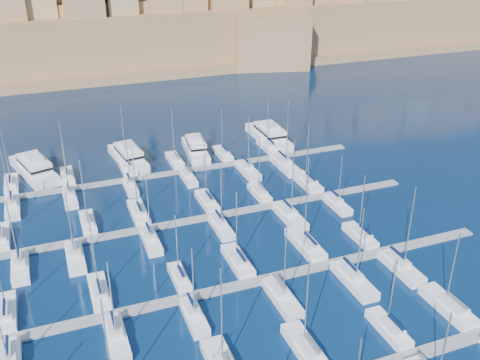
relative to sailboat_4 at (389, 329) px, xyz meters
name	(u,v)px	position (x,y,z in m)	size (l,w,h in m)	color
ground	(229,244)	(-12.68, 29.08, -0.72)	(600.00, 600.00, 0.00)	#031332
pontoon_mid_near	(256,282)	(-12.68, 17.08, -0.52)	(84.00, 2.00, 0.40)	slate
pontoon_mid_far	(211,217)	(-12.68, 39.08, -0.52)	(84.00, 2.00, 0.40)	slate
pontoon_far	(181,172)	(-12.68, 61.08, -0.52)	(84.00, 2.00, 0.40)	slate
sailboat_3	(306,349)	(-12.42, 0.66, 0.03)	(2.82, 9.40, 14.36)	silver
sailboat_4	(389,329)	(0.00, 0.00, 0.00)	(2.42, 8.06, 12.03)	silver
sailboat_5	(448,307)	(10.79, 0.84, 0.02)	(2.93, 9.77, 13.00)	silver
sailboat_12	(7,313)	(-48.85, 22.32, 0.01)	(2.61, 8.71, 12.95)	silver
sailboat_13	(99,292)	(-35.90, 22.37, 0.02)	(2.64, 8.82, 13.18)	silver
sailboat_14	(180,278)	(-23.67, 21.67, 0.00)	(2.21, 7.38, 11.90)	silver
sailboat_15	(238,261)	(-13.54, 22.59, 0.02)	(2.78, 9.25, 13.47)	silver
sailboat_16	(306,244)	(-0.80, 23.10, 0.06)	(3.09, 10.30, 17.12)	silver
sailboat_17	(360,236)	(9.54, 22.14, 0.01)	(2.50, 8.34, 12.65)	silver
sailboat_19	(116,337)	(-35.12, 11.76, 0.02)	(2.66, 8.85, 13.49)	silver
sailboat_20	(194,316)	(-24.18, 12.14, 0.01)	(2.42, 8.07, 12.67)	silver
sailboat_21	(282,297)	(-10.79, 11.52, 0.02)	(2.80, 9.35, 13.55)	silver
sailboat_22	(354,280)	(1.42, 11.29, 0.03)	(2.95, 9.82, 14.13)	silver
sailboat_23	(401,267)	(10.38, 11.52, 0.04)	(2.80, 9.34, 15.74)	silver
sailboat_24	(2,237)	(-49.86, 44.44, 0.02)	(2.69, 8.96, 13.96)	silver
sailboat_25	(88,223)	(-35.01, 44.16, 0.02)	(2.52, 8.39, 13.45)	silver
sailboat_26	(139,213)	(-25.50, 44.67, 0.03)	(2.83, 9.42, 14.40)	silver
sailboat_27	(207,201)	(-11.79, 44.39, 0.02)	(2.66, 8.85, 13.07)	silver
sailboat_28	(260,193)	(-0.61, 43.94, 0.01)	(2.38, 7.93, 13.27)	silver
sailboat_29	(307,182)	(10.79, 44.82, 0.03)	(2.92, 9.73, 14.31)	silver
sailboat_30	(20,267)	(-46.90, 33.70, 0.02)	(2.70, 8.99, 13.41)	silver
sailboat_31	(75,257)	(-38.36, 33.54, 0.02)	(2.79, 9.31, 13.27)	silver
sailboat_32	(151,241)	(-25.53, 33.92, 0.01)	(2.56, 8.53, 13.21)	silver
sailboat_33	(221,227)	(-12.52, 34.01, 0.02)	(2.51, 8.36, 13.51)	silver
sailboat_34	(290,216)	(0.96, 33.12, 0.06)	(3.05, 10.15, 16.99)	silver
sailboat_35	(337,204)	(11.75, 34.11, 0.00)	(2.44, 8.15, 11.63)	silver
sailboat_36	(11,184)	(-48.28, 66.54, 0.02)	(2.75, 9.16, 12.92)	silver
sailboat_37	(67,177)	(-36.82, 66.36, 0.02)	(2.64, 8.79, 13.12)	silver
sailboat_38	(127,166)	(-23.69, 66.99, 0.04)	(3.02, 10.06, 15.27)	silver
sailboat_39	(175,160)	(-12.57, 66.41, 0.02)	(2.66, 8.88, 13.90)	silver
sailboat_40	(223,154)	(-0.73, 66.24, 0.01)	(2.56, 8.54, 12.24)	silver
sailboat_41	(268,147)	(11.27, 66.48, 0.03)	(2.71, 9.04, 14.20)	silver
sailboat_42	(13,207)	(-48.06, 55.62, 0.03)	(2.74, 9.14, 14.22)	silver
sailboat_43	(70,197)	(-37.21, 55.94, 0.01)	(2.55, 8.49, 12.86)	silver
sailboat_44	(130,187)	(-24.91, 56.37, -0.01)	(2.28, 7.61, 11.47)	silver
sailboat_45	(188,178)	(-12.28, 56.31, -0.02)	(2.32, 7.74, 10.48)	silver
sailboat_46	(248,170)	(1.29, 55.37, 0.03)	(2.90, 9.65, 13.49)	silver
sailboat_47	(285,165)	(10.31, 54.89, 0.06)	(3.19, 10.62, 16.60)	silver
motor_yacht_a	(34,168)	(-43.35, 71.50, 1.01)	(10.57, 19.36, 5.25)	silver
motor_yacht_b	(128,156)	(-22.58, 70.67, 1.01)	(7.18, 17.34, 5.25)	silver
motor_yacht_c	(196,148)	(-6.50, 69.70, 1.01)	(5.95, 15.21, 5.25)	silver
motor_yacht_d	(269,135)	(13.74, 71.62, 1.01)	(5.74, 18.85, 5.25)	silver
fortified_city	(98,21)	(-12.86, 184.34, 14.02)	(460.00, 108.95, 59.52)	brown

